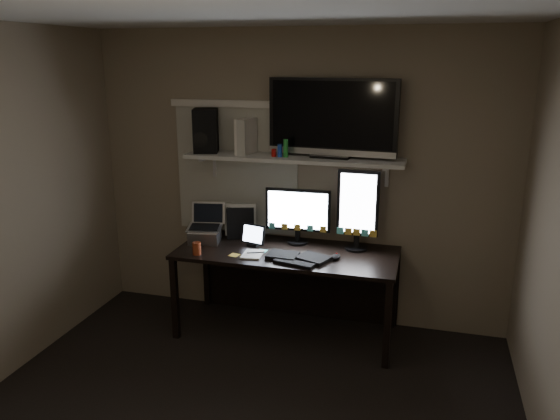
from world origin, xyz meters
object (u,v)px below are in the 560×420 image
(desk, at_px, (290,266))
(mouse, at_px, (336,257))
(laptop, at_px, (204,224))
(cup, at_px, (197,248))
(keyboard, at_px, (298,257))
(tablet, at_px, (253,235))
(monitor_landscape, at_px, (298,216))
(tv, at_px, (332,118))
(monitor_portrait, at_px, (358,210))
(speaker, at_px, (206,130))
(game_console, at_px, (246,136))

(desk, bearing_deg, mouse, -25.21)
(laptop, distance_m, cup, 0.31)
(keyboard, xyz_separation_m, laptop, (-0.86, 0.17, 0.15))
(desk, xyz_separation_m, tablet, (-0.30, -0.07, 0.27))
(cup, bearing_deg, keyboard, 8.16)
(monitor_landscape, xyz_separation_m, tv, (0.27, 0.03, 0.82))
(tablet, distance_m, tv, 1.16)
(monitor_portrait, relative_size, speaker, 1.86)
(laptop, bearing_deg, desk, -2.85)
(desk, height_order, tv, tv)
(game_console, bearing_deg, speaker, -168.37)
(tablet, relative_size, tv, 0.21)
(mouse, relative_size, tv, 0.10)
(monitor_portrait, bearing_deg, cup, -157.31)
(laptop, bearing_deg, keyboard, -21.94)
(game_console, bearing_deg, keyboard, -22.14)
(mouse, bearing_deg, tablet, 174.36)
(monitor_landscape, bearing_deg, mouse, -39.23)
(speaker, bearing_deg, monitor_landscape, -17.40)
(game_console, bearing_deg, cup, -106.84)
(desk, height_order, game_console, game_console)
(tablet, height_order, game_console, game_console)
(monitor_portrait, relative_size, mouse, 6.50)
(cup, xyz_separation_m, tv, (0.98, 0.51, 1.01))
(desk, relative_size, tv, 1.73)
(laptop, distance_m, game_console, 0.82)
(tv, bearing_deg, laptop, -163.64)
(monitor_landscape, height_order, tv, tv)
(keyboard, height_order, tablet, tablet)
(laptop, height_order, tv, tv)
(monitor_portrait, bearing_deg, tv, 170.73)
(cup, relative_size, game_console, 0.34)
(monitor_portrait, bearing_deg, mouse, -112.10)
(keyboard, bearing_deg, game_console, 158.63)
(tablet, height_order, tv, tv)
(cup, bearing_deg, desk, 29.81)
(monitor_landscape, relative_size, game_console, 1.88)
(tablet, xyz_separation_m, game_console, (-0.11, 0.17, 0.80))
(mouse, relative_size, tablet, 0.48)
(tablet, bearing_deg, speaker, 173.71)
(keyboard, bearing_deg, cup, -159.06)
(monitor_landscape, bearing_deg, cup, -147.64)
(monitor_landscape, xyz_separation_m, monitor_portrait, (0.50, -0.02, 0.10))
(tv, distance_m, speaker, 1.08)
(game_console, bearing_deg, desk, -1.00)
(monitor_landscape, distance_m, keyboard, 0.44)
(mouse, bearing_deg, laptop, 179.29)
(tv, xyz_separation_m, speaker, (-1.07, -0.02, -0.13))
(keyboard, xyz_separation_m, game_console, (-0.54, 0.37, 0.88))
(monitor_landscape, xyz_separation_m, keyboard, (0.09, -0.37, -0.23))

